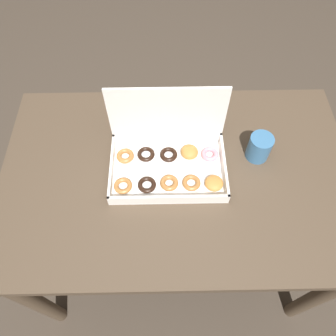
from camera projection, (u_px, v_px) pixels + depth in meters
name	position (u px, v px, depth m)	size (l,w,h in m)	color
ground_plane	(174.00, 246.00, 1.71)	(8.00, 8.00, 0.00)	#42382D
dining_table	(177.00, 189.00, 1.17)	(1.17, 0.75, 0.74)	#4C3D2D
donut_box	(170.00, 153.00, 1.06)	(0.37, 0.25, 0.25)	white
coffee_mug	(259.00, 147.00, 1.08)	(0.08, 0.08, 0.09)	teal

